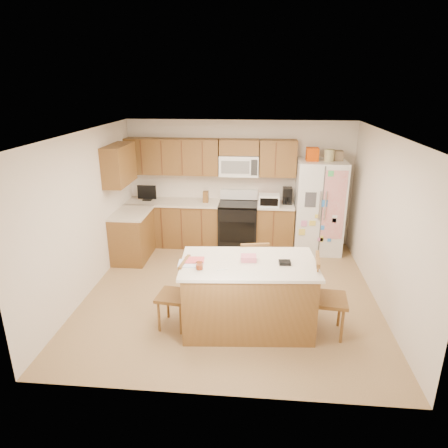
# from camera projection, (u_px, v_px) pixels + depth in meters

# --- Properties ---
(ground) EXTENTS (4.50, 4.50, 0.00)m
(ground) POSITION_uv_depth(u_px,v_px,m) (231.00, 292.00, 6.40)
(ground) COLOR olive
(ground) RESTS_ON ground
(room_shell) EXTENTS (4.60, 4.60, 2.52)m
(room_shell) POSITION_uv_depth(u_px,v_px,m) (231.00, 206.00, 5.92)
(room_shell) COLOR beige
(room_shell) RESTS_ON ground
(cabinetry) EXTENTS (3.36, 1.56, 2.15)m
(cabinetry) POSITION_uv_depth(u_px,v_px,m) (188.00, 204.00, 7.86)
(cabinetry) COLOR brown
(cabinetry) RESTS_ON ground
(stove) EXTENTS (0.76, 0.65, 1.13)m
(stove) POSITION_uv_depth(u_px,v_px,m) (238.00, 224.00, 8.06)
(stove) COLOR black
(stove) RESTS_ON ground
(refrigerator) EXTENTS (0.90, 0.79, 2.04)m
(refrigerator) POSITION_uv_depth(u_px,v_px,m) (319.00, 206.00, 7.71)
(refrigerator) COLOR white
(refrigerator) RESTS_ON ground
(island) EXTENTS (1.84, 1.16, 1.06)m
(island) POSITION_uv_depth(u_px,v_px,m) (248.00, 295.00, 5.35)
(island) COLOR brown
(island) RESTS_ON ground
(windsor_chair_left) EXTENTS (0.46, 0.48, 1.00)m
(windsor_chair_left) POSITION_uv_depth(u_px,v_px,m) (175.00, 295.00, 5.36)
(windsor_chair_left) COLOR brown
(windsor_chair_left) RESTS_ON ground
(windsor_chair_back) EXTENTS (0.50, 0.49, 1.01)m
(windsor_chair_back) POSITION_uv_depth(u_px,v_px,m) (253.00, 272.00, 6.00)
(windsor_chair_back) COLOR brown
(windsor_chair_back) RESTS_ON ground
(windsor_chair_right) EXTENTS (0.49, 0.51, 1.09)m
(windsor_chair_right) POSITION_uv_depth(u_px,v_px,m) (327.00, 298.00, 5.20)
(windsor_chair_right) COLOR brown
(windsor_chair_right) RESTS_ON ground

